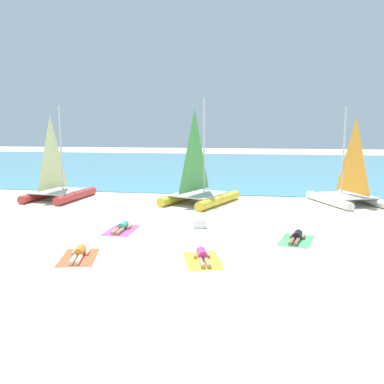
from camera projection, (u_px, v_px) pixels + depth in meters
name	position (u px, v px, depth m)	size (l,w,h in m)	color
ground_plane	(205.00, 200.00, 23.83)	(120.00, 120.00, 0.00)	beige
ocean_water	(232.00, 166.00, 45.23)	(120.00, 40.00, 0.05)	#4C9EB7
sailboat_white	(347.00, 190.00, 22.64)	(3.95, 4.70, 5.23)	white
sailboat_red	(58.00, 186.00, 24.05)	(2.96, 4.33, 5.40)	#CC3838
sailboat_yellow	(199.00, 188.00, 22.81)	(4.20, 5.12, 5.74)	yellow
towel_leftmost	(79.00, 257.00, 13.38)	(1.10, 1.90, 0.01)	#EA5933
sunbather_leftmost	(79.00, 253.00, 13.43)	(0.76, 1.55, 0.30)	orange
towel_center_left	(121.00, 230.00, 16.90)	(1.10, 1.90, 0.01)	#D84C99
sunbather_center_left	(122.00, 227.00, 16.95)	(0.54, 1.56, 0.30)	#3FB28C
towel_center_right	(203.00, 260.00, 13.08)	(1.10, 1.90, 0.01)	yellow
sunbather_center_right	(202.00, 256.00, 13.13)	(0.79, 1.55, 0.30)	#D83372
towel_rightmost	(296.00, 240.00, 15.39)	(1.10, 1.90, 0.01)	#4CB266
sunbather_rightmost	(297.00, 237.00, 15.43)	(0.74, 1.56, 0.30)	black
cooler_box	(199.00, 224.00, 17.29)	(0.50, 0.36, 0.36)	white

